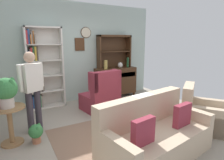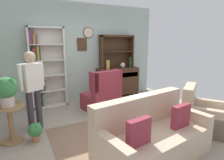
% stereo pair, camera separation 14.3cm
% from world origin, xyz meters
% --- Properties ---
extents(ground_plane, '(5.40, 4.60, 0.02)m').
position_xyz_m(ground_plane, '(0.00, 0.00, -0.01)').
color(ground_plane, '#9E9384').
extents(wall_back, '(5.00, 0.09, 2.80)m').
position_xyz_m(wall_back, '(0.00, 2.13, 1.40)').
color(wall_back, '#ADC1B7').
rests_on(wall_back, ground_plane).
extents(area_rug, '(2.91, 1.64, 0.01)m').
position_xyz_m(area_rug, '(0.20, -0.30, 0.00)').
color(area_rug, '#846651').
rests_on(area_rug, ground_plane).
extents(bookshelf, '(0.90, 0.30, 2.10)m').
position_xyz_m(bookshelf, '(-1.01, 1.94, 1.01)').
color(bookshelf, silver).
rests_on(bookshelf, ground_plane).
extents(sideboard, '(1.30, 0.45, 0.92)m').
position_xyz_m(sideboard, '(1.17, 1.86, 0.51)').
color(sideboard, '#422816').
rests_on(sideboard, ground_plane).
extents(sideboard_hutch, '(1.10, 0.26, 1.00)m').
position_xyz_m(sideboard_hutch, '(1.17, 1.97, 1.56)').
color(sideboard_hutch, '#422816').
rests_on(sideboard_hutch, sideboard).
extents(vase_tall, '(0.11, 0.11, 0.26)m').
position_xyz_m(vase_tall, '(0.78, 1.78, 1.05)').
color(vase_tall, tan).
rests_on(vase_tall, sideboard).
extents(vase_round, '(0.15, 0.15, 0.17)m').
position_xyz_m(vase_round, '(1.30, 1.79, 1.01)').
color(vase_round, beige).
rests_on(vase_round, sideboard).
extents(bottle_wine, '(0.07, 0.07, 0.32)m').
position_xyz_m(bottle_wine, '(1.56, 1.77, 1.08)').
color(bottle_wine, '#194223').
rests_on(bottle_wine, sideboard).
extents(couch_floral, '(1.90, 1.10, 0.90)m').
position_xyz_m(couch_floral, '(0.10, -1.13, 0.31)').
color(couch_floral, '#C6AD8E').
rests_on(couch_floral, ground_plane).
extents(armchair_floral, '(1.06, 1.07, 0.88)m').
position_xyz_m(armchair_floral, '(1.53, -0.90, 0.29)').
color(armchair_floral, '#C6AD8E').
rests_on(armchair_floral, ground_plane).
extents(wingback_chair, '(0.89, 0.90, 1.05)m').
position_xyz_m(wingback_chair, '(0.21, 0.93, 0.38)').
color(wingback_chair, maroon).
rests_on(wingback_chair, ground_plane).
extents(plant_stand, '(0.52, 0.52, 0.67)m').
position_xyz_m(plant_stand, '(-1.83, 0.31, 0.41)').
color(plant_stand, '#997047').
rests_on(plant_stand, ground_plane).
extents(potted_plant_large, '(0.36, 0.36, 0.50)m').
position_xyz_m(potted_plant_large, '(-1.83, 0.29, 0.96)').
color(potted_plant_large, beige).
rests_on(potted_plant_large, plant_stand).
extents(potted_plant_small, '(0.24, 0.24, 0.34)m').
position_xyz_m(potted_plant_small, '(-1.45, 0.13, 0.20)').
color(potted_plant_small, '#AD6B4C').
rests_on(potted_plant_small, ground_plane).
extents(person_reading, '(0.50, 0.34, 1.56)m').
position_xyz_m(person_reading, '(-1.41, 0.60, 0.91)').
color(person_reading, '#38333D').
rests_on(person_reading, ground_plane).
extents(coffee_table, '(0.80, 0.50, 0.42)m').
position_xyz_m(coffee_table, '(0.20, -0.23, 0.35)').
color(coffee_table, '#422816').
rests_on(coffee_table, ground_plane).
extents(book_stack, '(0.20, 0.14, 0.05)m').
position_xyz_m(book_stack, '(0.12, -0.32, 0.45)').
color(book_stack, '#3F3833').
rests_on(book_stack, coffee_table).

